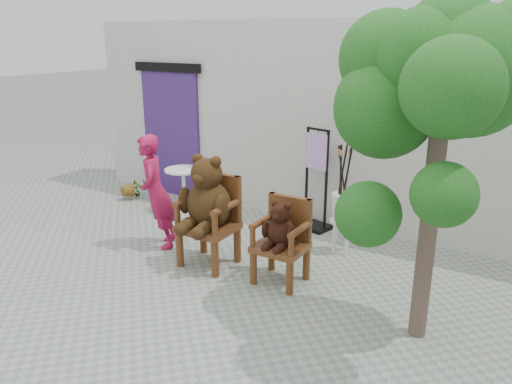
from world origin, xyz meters
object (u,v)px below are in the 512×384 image
(person, at_px, (157,192))
(display_stand, at_px, (316,191))
(chair_big, at_px, (208,204))
(tree, at_px, (441,79))
(stool_bucket, at_px, (343,206))
(chair_small, at_px, (282,233))
(cafe_table, at_px, (184,185))

(person, height_order, display_stand, person)
(chair_big, height_order, tree, tree)
(chair_big, relative_size, stool_bucket, 0.98)
(person, bearing_deg, chair_big, 48.17)
(chair_small, distance_m, person, 1.93)
(person, distance_m, stool_bucket, 2.47)
(chair_big, xyz_separation_m, person, (-0.92, 0.09, -0.03))
(chair_big, distance_m, cafe_table, 2.13)
(cafe_table, height_order, tree, tree)
(chair_big, height_order, person, person)
(cafe_table, height_order, stool_bucket, stool_bucket)
(chair_small, height_order, cafe_table, chair_small)
(stool_bucket, bearing_deg, cafe_table, 175.68)
(chair_small, bearing_deg, display_stand, 102.05)
(chair_big, xyz_separation_m, display_stand, (0.63, 1.79, -0.21))
(chair_big, relative_size, display_stand, 0.94)
(display_stand, bearing_deg, person, -118.83)
(chair_big, bearing_deg, chair_small, 4.36)
(chair_small, distance_m, display_stand, 1.75)
(person, xyz_separation_m, cafe_table, (-0.63, 1.32, -0.33))
(cafe_table, bearing_deg, chair_small, -27.67)
(chair_big, xyz_separation_m, cafe_table, (-1.55, 1.41, -0.36))
(tree, bearing_deg, stool_bucket, 134.90)
(cafe_table, relative_size, display_stand, 0.47)
(stool_bucket, bearing_deg, chair_small, -104.51)
(cafe_table, distance_m, stool_bucket, 2.85)
(chair_small, bearing_deg, chair_big, -175.64)
(stool_bucket, height_order, tree, tree)
(person, relative_size, tree, 0.49)
(chair_small, relative_size, person, 0.64)
(person, distance_m, cafe_table, 1.50)
(chair_small, distance_m, stool_bucket, 1.16)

